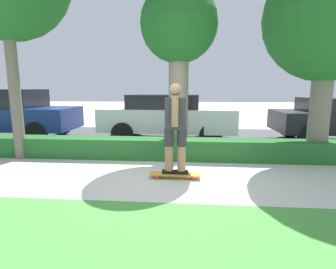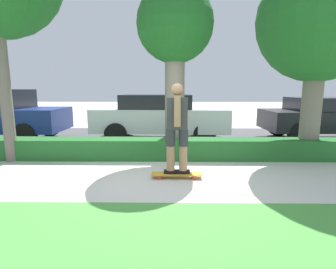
{
  "view_description": "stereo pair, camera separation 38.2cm",
  "coord_description": "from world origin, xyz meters",
  "views": [
    {
      "loc": [
        0.57,
        -4.72,
        1.72
      ],
      "look_at": [
        0.12,
        0.6,
        0.79
      ],
      "focal_mm": 28.0,
      "sensor_mm": 36.0,
      "label": 1
    },
    {
      "loc": [
        0.19,
        -4.74,
        1.72
      ],
      "look_at": [
        0.12,
        0.6,
        0.79
      ],
      "focal_mm": 28.0,
      "sensor_mm": 36.0,
      "label": 2
    }
  ],
  "objects": [
    {
      "name": "ground_plane",
      "position": [
        0.0,
        0.0,
        0.0
      ],
      "size": [
        60.0,
        60.0,
        0.0
      ],
      "primitive_type": "plane",
      "color": "beige"
    },
    {
      "name": "street_asphalt",
      "position": [
        0.0,
        4.2,
        0.0
      ],
      "size": [
        18.3,
        5.0,
        0.01
      ],
      "color": "#474749",
      "rests_on": "ground_plane"
    },
    {
      "name": "tree_far",
      "position": [
        3.6,
        1.71,
        3.25
      ],
      "size": [
        2.84,
        2.84,
        4.72
      ],
      "color": "#70665B",
      "rests_on": "ground_plane"
    },
    {
      "name": "parked_car_rear",
      "position": [
        5.38,
        4.04,
        0.78
      ],
      "size": [
        4.14,
        1.91,
        1.44
      ],
      "rotation": [
        0.0,
        0.0,
        0.01
      ],
      "color": "black",
      "rests_on": "ground_plane"
    },
    {
      "name": "skateboard",
      "position": [
        0.29,
        0.16,
        0.08
      ],
      "size": [
        0.99,
        0.24,
        0.09
      ],
      "color": "gold",
      "rests_on": "ground_plane"
    },
    {
      "name": "hedge_row",
      "position": [
        0.0,
        1.6,
        0.25
      ],
      "size": [
        18.3,
        0.6,
        0.5
      ],
      "color": "#236028",
      "rests_on": "ground_plane"
    },
    {
      "name": "skater_person",
      "position": [
        0.29,
        0.16,
        1.01
      ],
      "size": [
        0.5,
        0.44,
        1.73
      ],
      "color": "black",
      "rests_on": "skateboard"
    },
    {
      "name": "tree_mid",
      "position": [
        0.27,
        1.91,
        3.09
      ],
      "size": [
        1.86,
        1.86,
        4.19
      ],
      "color": "#70665B",
      "rests_on": "ground_plane"
    },
    {
      "name": "parked_car_middle",
      "position": [
        -0.19,
        4.03,
        0.82
      ],
      "size": [
        4.43,
        2.02,
        1.53
      ],
      "rotation": [
        0.0,
        0.0,
        -0.03
      ],
      "color": "silver",
      "rests_on": "ground_plane"
    }
  ]
}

